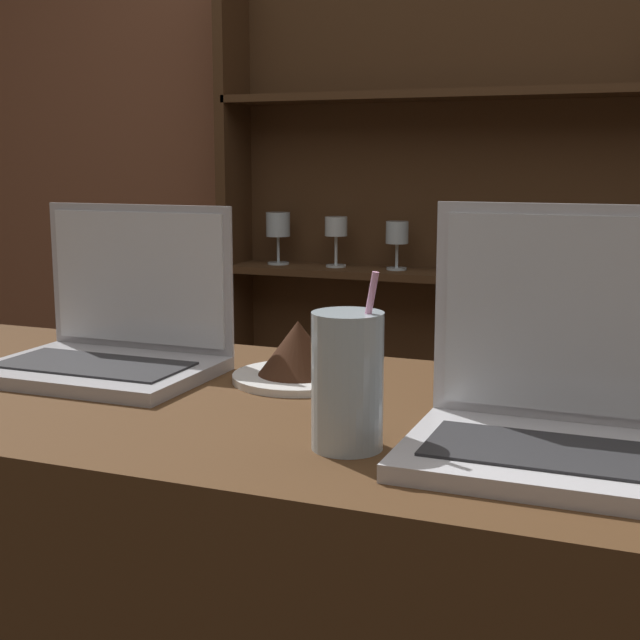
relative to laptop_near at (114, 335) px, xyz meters
name	(u,v)px	position (x,y,z in m)	size (l,w,h in m)	color
back_wall	(535,143)	(0.37, 1.36, 0.28)	(7.00, 0.06, 2.70)	brown
back_shelf	(502,295)	(0.31, 1.28, -0.11)	(1.50, 0.18, 1.84)	#472D19
laptop_near	(114,335)	(0.00, 0.00, 0.00)	(0.30, 0.22, 0.23)	#ADADB2
laptop_far	(585,401)	(0.65, -0.14, 0.01)	(0.34, 0.21, 0.25)	silver
cake_plate	(298,356)	(0.26, 0.04, -0.02)	(0.18, 0.18, 0.08)	white
water_glass	(348,381)	(0.42, -0.20, 0.02)	(0.07, 0.07, 0.18)	silver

